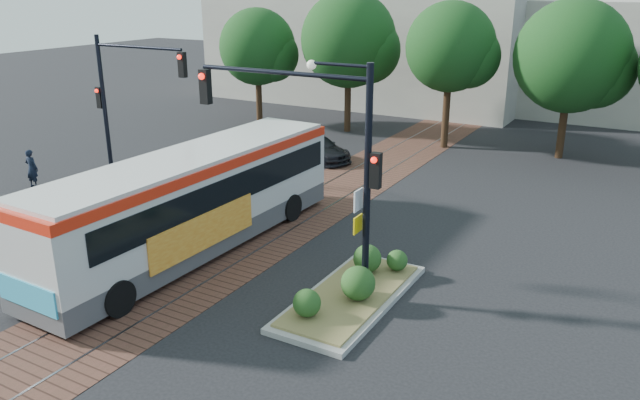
{
  "coord_description": "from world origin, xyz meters",
  "views": [
    {
      "loc": [
        11.4,
        -14.23,
        7.96
      ],
      "look_at": [
        2.35,
        1.64,
        1.6
      ],
      "focal_mm": 35.0,
      "sensor_mm": 36.0,
      "label": 1
    }
  ],
  "objects_px": {
    "city_bus": "(194,197)",
    "officer": "(32,168)",
    "traffic_island": "(353,288)",
    "parked_car": "(316,148)",
    "signal_pole_left": "(122,89)",
    "signal_pole_main": "(324,142)"
  },
  "relations": [
    {
      "from": "city_bus",
      "to": "traffic_island",
      "type": "height_order",
      "value": "city_bus"
    },
    {
      "from": "signal_pole_left",
      "to": "officer",
      "type": "distance_m",
      "value": 4.91
    },
    {
      "from": "traffic_island",
      "to": "city_bus",
      "type": "bearing_deg",
      "value": 174.85
    },
    {
      "from": "signal_pole_main",
      "to": "signal_pole_left",
      "type": "height_order",
      "value": "signal_pole_main"
    },
    {
      "from": "city_bus",
      "to": "parked_car",
      "type": "distance_m",
      "value": 11.34
    },
    {
      "from": "signal_pole_main",
      "to": "parked_car",
      "type": "xyz_separation_m",
      "value": [
        -6.88,
        11.53,
        -3.59
      ]
    },
    {
      "from": "traffic_island",
      "to": "parked_car",
      "type": "height_order",
      "value": "parked_car"
    },
    {
      "from": "parked_car",
      "to": "city_bus",
      "type": "bearing_deg",
      "value": -148.47
    },
    {
      "from": "traffic_island",
      "to": "officer",
      "type": "bearing_deg",
      "value": 172.38
    },
    {
      "from": "city_bus",
      "to": "signal_pole_main",
      "type": "bearing_deg",
      "value": -3.62
    },
    {
      "from": "city_bus",
      "to": "parked_car",
      "type": "bearing_deg",
      "value": 101.98
    },
    {
      "from": "traffic_island",
      "to": "officer",
      "type": "relative_size",
      "value": 3.26
    },
    {
      "from": "city_bus",
      "to": "signal_pole_left",
      "type": "height_order",
      "value": "signal_pole_left"
    },
    {
      "from": "traffic_island",
      "to": "signal_pole_main",
      "type": "xyz_separation_m",
      "value": [
        -0.96,
        0.09,
        3.83
      ]
    },
    {
      "from": "officer",
      "to": "parked_car",
      "type": "bearing_deg",
      "value": -136.6
    },
    {
      "from": "traffic_island",
      "to": "signal_pole_main",
      "type": "height_order",
      "value": "signal_pole_main"
    },
    {
      "from": "city_bus",
      "to": "signal_pole_left",
      "type": "bearing_deg",
      "value": 150.93
    },
    {
      "from": "city_bus",
      "to": "parked_car",
      "type": "relative_size",
      "value": 2.99
    },
    {
      "from": "signal_pole_left",
      "to": "parked_car",
      "type": "height_order",
      "value": "signal_pole_left"
    },
    {
      "from": "city_bus",
      "to": "officer",
      "type": "bearing_deg",
      "value": 172.47
    },
    {
      "from": "city_bus",
      "to": "officer",
      "type": "distance_m",
      "value": 10.23
    },
    {
      "from": "officer",
      "to": "parked_car",
      "type": "xyz_separation_m",
      "value": [
        8.0,
        9.5,
        -0.23
      ]
    }
  ]
}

